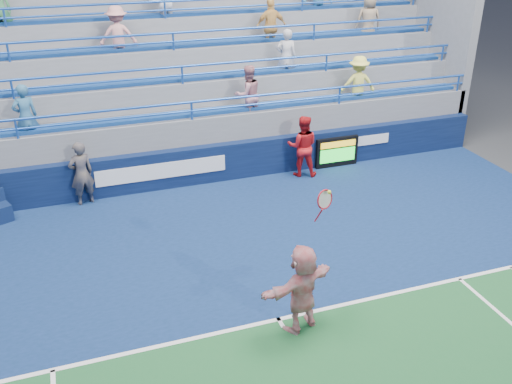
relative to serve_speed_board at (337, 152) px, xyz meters
name	(u,v)px	position (x,y,z in m)	size (l,w,h in m)	color
ground	(279,320)	(-4.32, -6.30, -0.47)	(120.00, 120.00, 0.00)	#333538
sponsor_wall	(196,166)	(-4.31, 0.20, 0.08)	(18.00, 0.32, 1.10)	#091433
bleacher_stand	(168,95)	(-4.31, 3.97, 1.08)	(18.00, 5.60, 6.13)	slate
serve_speed_board	(337,152)	(0.00, 0.00, 0.00)	(1.35, 0.17, 0.94)	black
judge_chair	(1,212)	(-9.47, -0.36, -0.21)	(0.59, 0.60, 0.80)	#0D1C42
tennis_player	(302,288)	(-4.00, -6.61, 0.41)	(1.70, 1.02, 2.81)	white
line_judge	(81,174)	(-7.43, -0.07, 0.41)	(0.64, 0.42, 1.75)	#121A34
ball_girl	(303,146)	(-1.25, -0.25, 0.44)	(0.89, 0.69, 1.82)	red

